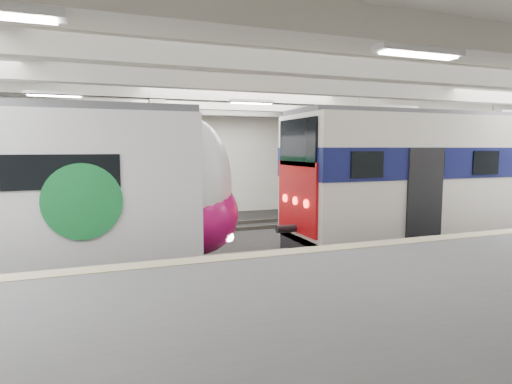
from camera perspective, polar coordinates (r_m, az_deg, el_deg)
name	(u,v)px	position (r m, az deg, el deg)	size (l,w,h in m)	color
station_hall	(301,154)	(11.11, 5.97, 5.06)	(36.00, 24.00, 5.75)	black
older_rer	(471,176)	(17.21, 26.72, 1.96)	(13.98, 3.08, 4.59)	silver
far_train	(6,184)	(17.52, -30.41, 0.90)	(12.68, 2.68, 4.10)	white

